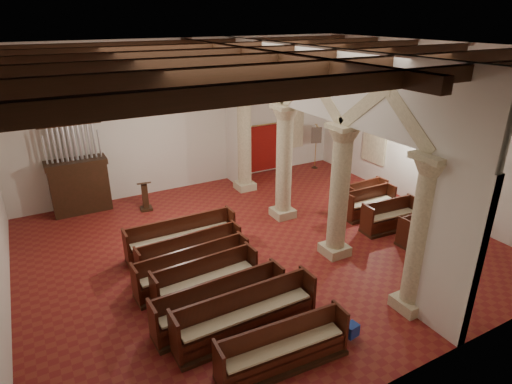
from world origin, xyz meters
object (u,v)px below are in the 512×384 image
object	(u,v)px
pipe_organ	(78,176)
nave_pew_0	(283,353)
processional_banner	(316,153)
aisle_pew_0	(424,231)
lectern	(145,198)

from	to	relation	value
pipe_organ	nave_pew_0	world-z (taller)	pipe_organ
processional_banner	aisle_pew_0	xyz separation A→B (m)	(-1.11, -7.47, -0.43)
processional_banner	aisle_pew_0	world-z (taller)	processional_banner
aisle_pew_0	processional_banner	bearing A→B (deg)	79.01
pipe_organ	aisle_pew_0	xyz separation A→B (m)	(9.35, -7.73, -1.03)
pipe_organ	lectern	xyz separation A→B (m)	(2.09, -1.06, -0.88)
pipe_organ	processional_banner	bearing A→B (deg)	-1.39
pipe_organ	lectern	distance (m)	2.50
pipe_organ	nave_pew_0	bearing A→B (deg)	-76.14
lectern	aisle_pew_0	bearing A→B (deg)	-35.29
lectern	nave_pew_0	world-z (taller)	lectern
processional_banner	nave_pew_0	world-z (taller)	processional_banner
nave_pew_0	aisle_pew_0	bearing A→B (deg)	22.09
lectern	nave_pew_0	size ratio (longest dim) A/B	0.41
lectern	aisle_pew_0	xyz separation A→B (m)	(7.26, -6.67, -0.16)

